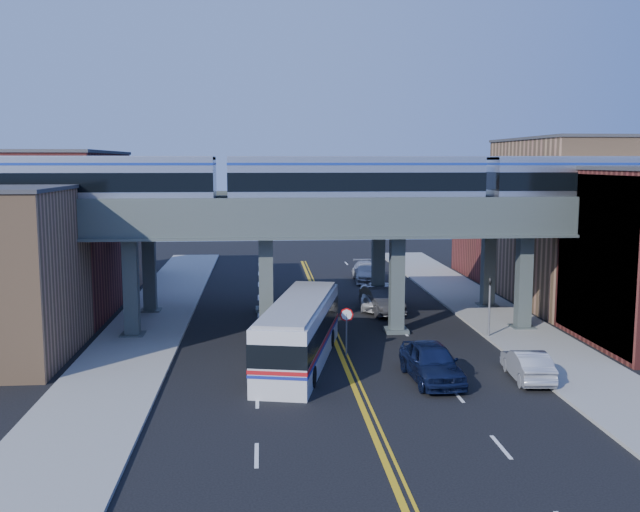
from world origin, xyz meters
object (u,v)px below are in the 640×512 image
object	(u,v)px
car_lane_d	(367,272)
car_parked_curb	(527,365)
car_lane_a	(432,362)
traffic_signal	(490,300)
car_lane_c	(380,296)
car_lane_b	(382,300)
transit_bus	(299,333)
transit_train	(355,182)
stop_sign	(346,324)

from	to	relation	value
car_lane_d	car_parked_curb	world-z (taller)	car_lane_d
car_lane_a	car_parked_curb	distance (m)	4.68
traffic_signal	car_lane_d	distance (m)	21.26
car_lane_d	car_parked_curb	xyz separation A→B (m)	(3.50, -28.84, -0.11)
car_lane_c	car_lane_d	world-z (taller)	car_lane_c
car_lane_b	car_lane_d	xyz separation A→B (m)	(0.93, 13.08, -0.05)
traffic_signal	car_lane_a	bearing A→B (deg)	-124.32
transit_bus	car_lane_c	distance (m)	15.26
transit_bus	traffic_signal	bearing A→B (deg)	-57.13
transit_bus	car_lane_c	world-z (taller)	transit_bus
car_lane_b	transit_bus	bearing A→B (deg)	-125.52
car_parked_curb	traffic_signal	bearing A→B (deg)	-90.45
traffic_signal	car_lane_a	world-z (taller)	traffic_signal
transit_train	car_parked_curb	distance (m)	14.96
traffic_signal	car_lane_b	xyz separation A→B (m)	(-5.13, 7.71, -1.41)
car_lane_b	car_lane_c	bearing A→B (deg)	76.69
transit_train	car_lane_d	xyz separation A→B (m)	(3.60, 18.79, -8.41)
transit_train	car_lane_b	distance (m)	10.48
car_lane_c	car_parked_curb	world-z (taller)	car_lane_c
stop_sign	transit_bus	bearing A→B (deg)	-153.52
traffic_signal	car_lane_a	size ratio (longest dim) A/B	0.75
car_lane_d	stop_sign	bearing A→B (deg)	-98.83
transit_bus	car_parked_curb	size ratio (longest dim) A/B	2.83
transit_train	traffic_signal	distance (m)	10.64
transit_train	transit_bus	world-z (taller)	transit_train
car_lane_a	car_lane_c	distance (m)	17.31
car_lane_a	transit_train	bearing A→B (deg)	100.67
car_lane_a	car_lane_b	size ratio (longest dim) A/B	1.01
car_lane_d	car_lane_c	bearing A→B (deg)	-91.45
stop_sign	car_lane_a	xyz separation A→B (m)	(3.53, -4.86, -0.83)
transit_bus	car_lane_a	bearing A→B (deg)	-107.67
transit_train	car_lane_a	distance (m)	13.14
car_parked_curb	transit_train	bearing A→B (deg)	-50.22
transit_bus	car_lane_a	distance (m)	7.14
stop_sign	traffic_signal	world-z (taller)	traffic_signal
stop_sign	car_lane_d	size ratio (longest dim) A/B	0.45
traffic_signal	stop_sign	bearing A→B (deg)	-161.37
transit_train	car_lane_d	size ratio (longest dim) A/B	8.07
transit_train	stop_sign	distance (m)	9.08
traffic_signal	car_lane_d	bearing A→B (deg)	101.42
car_lane_d	car_parked_curb	distance (m)	29.05
stop_sign	car_lane_b	bearing A→B (deg)	70.60
transit_train	car_lane_a	world-z (taller)	transit_train
car_lane_c	car_lane_b	bearing A→B (deg)	-88.67
car_lane_c	car_lane_d	bearing A→B (deg)	93.33
stop_sign	transit_bus	xyz separation A→B (m)	(-2.62, -1.31, -0.13)
transit_bus	car_lane_d	bearing A→B (deg)	-3.88
car_lane_c	car_lane_a	bearing A→B (deg)	-84.25
transit_bus	car_lane_a	world-z (taller)	transit_bus
car_lane_b	transit_train	bearing A→B (deg)	-122.60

